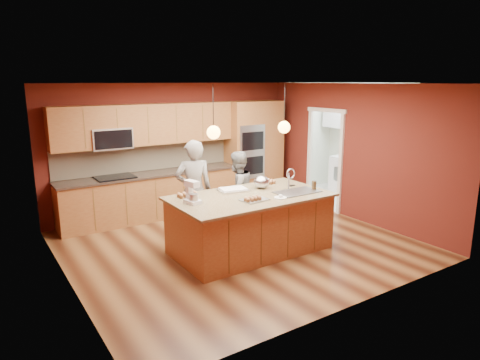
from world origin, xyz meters
TOP-DOWN VIEW (x-y plane):
  - floor at (0.00, 0.00)m, footprint 5.50×5.50m
  - ceiling at (0.00, 0.00)m, footprint 5.50×5.50m
  - wall_back at (0.00, 2.50)m, footprint 5.50×0.00m
  - wall_front at (0.00, -2.50)m, footprint 5.50×0.00m
  - wall_left at (-2.75, 0.00)m, footprint 0.00×5.00m
  - wall_right at (2.75, 0.00)m, footprint 0.00×5.00m
  - cabinet_run at (-0.68, 2.25)m, footprint 3.74×0.64m
  - oven_column at (1.85, 2.19)m, footprint 1.30×0.62m
  - doorway_trim at (2.73, 0.80)m, footprint 0.08×1.11m
  - laundry_room at (4.35, 1.20)m, footprint 2.60×2.70m
  - pendant_left at (-0.64, -0.31)m, footprint 0.20×0.20m
  - pendant_right at (0.69, -0.31)m, footprint 0.20×0.20m
  - island at (0.04, -0.31)m, footprint 2.56×1.43m
  - person_left at (-0.50, 0.66)m, footprint 0.74×0.59m
  - person_right at (0.39, 0.66)m, footprint 0.83×0.70m
  - stand_mixer at (-0.97, -0.21)m, footprint 0.23×0.28m
  - sheet_cake at (-0.06, 0.08)m, footprint 0.54×0.44m
  - cooling_rack at (-0.09, -0.59)m, footprint 0.43×0.33m
  - mixing_bowl at (0.45, -0.03)m, footprint 0.27×0.27m
  - plate at (0.32, -0.71)m, footprint 0.20×0.20m
  - tumbler at (1.14, -0.60)m, footprint 0.08×0.08m
  - phone at (1.00, -0.19)m, footprint 0.13×0.09m
  - cupcakes_left at (-0.86, 0.16)m, footprint 0.34×0.17m
  - cupcakes_rack at (-0.16, -0.64)m, footprint 0.29×0.15m
  - cupcakes_right at (0.75, 0.19)m, footprint 0.24×0.24m
  - washer at (4.17, 0.88)m, footprint 0.73×0.75m
  - dryer at (4.18, 1.53)m, footprint 0.64×0.65m

SIDE VIEW (x-z plane):
  - floor at x=0.00m, z-range 0.00..0.00m
  - dryer at x=4.18m, z-range 0.00..0.91m
  - island at x=0.04m, z-range -0.18..1.14m
  - washer at x=4.17m, z-range 0.00..1.01m
  - person_right at x=0.39m, z-range 0.00..1.49m
  - person_left at x=-0.50m, z-range 0.00..1.77m
  - phone at x=1.00m, z-range 0.94..0.95m
  - plate at x=0.32m, z-range 0.94..0.96m
  - cooling_rack at x=-0.09m, z-range 0.94..0.96m
  - sheet_cake at x=-0.06m, z-range 0.94..0.99m
  - cupcakes_right at x=0.75m, z-range 0.94..1.01m
  - cupcakes_left at x=-0.86m, z-range 0.94..1.02m
  - cabinet_run at x=-0.68m, z-range -0.17..2.13m
  - cupcakes_rack at x=-0.16m, z-range 0.96..1.02m
  - tumbler at x=1.14m, z-range 0.94..1.09m
  - mixing_bowl at x=0.45m, z-range 0.93..1.16m
  - doorway_trim at x=2.73m, z-range -0.05..2.15m
  - stand_mixer at x=-0.97m, z-range 0.92..1.27m
  - oven_column at x=1.85m, z-range 0.00..2.30m
  - wall_back at x=0.00m, z-range -1.40..4.10m
  - wall_front at x=0.00m, z-range -1.40..4.10m
  - wall_left at x=-2.75m, z-range -1.15..3.85m
  - wall_right at x=2.75m, z-range -1.15..3.85m
  - laundry_room at x=4.35m, z-range 0.60..3.30m
  - pendant_left at x=-0.64m, z-range 1.60..2.40m
  - pendant_right at x=0.69m, z-range 1.60..2.40m
  - ceiling at x=0.00m, z-range 2.70..2.70m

